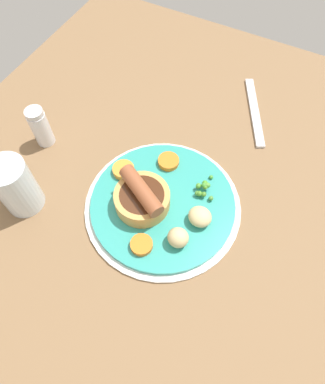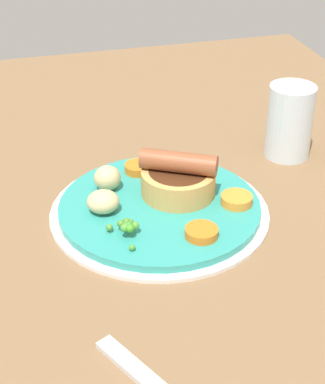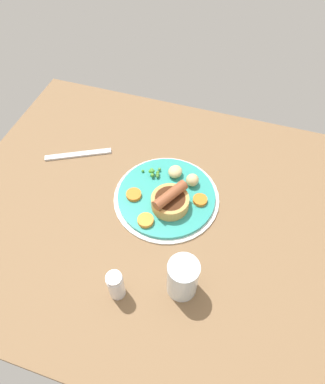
% 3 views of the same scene
% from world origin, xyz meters
% --- Properties ---
extents(dining_table, '(1.10, 0.80, 0.03)m').
position_xyz_m(dining_table, '(0.00, 0.00, 0.01)').
color(dining_table, brown).
rests_on(dining_table, ground).
extents(dinner_plate, '(0.26, 0.26, 0.01)m').
position_xyz_m(dinner_plate, '(0.04, -0.04, 0.04)').
color(dinner_plate, silver).
rests_on(dinner_plate, dining_table).
extents(sausage_pudding, '(0.09, 0.09, 0.06)m').
position_xyz_m(sausage_pudding, '(0.02, -0.02, 0.07)').
color(sausage_pudding, tan).
rests_on(sausage_pudding, dinner_plate).
extents(pea_pile, '(0.05, 0.04, 0.02)m').
position_xyz_m(pea_pile, '(0.09, -0.09, 0.05)').
color(pea_pile, '#439627').
rests_on(pea_pile, dinner_plate).
extents(potato_chunk_0, '(0.03, 0.03, 0.03)m').
position_xyz_m(potato_chunk_0, '(-0.01, -0.10, 0.06)').
color(potato_chunk_0, '#CCB77F').
rests_on(potato_chunk_0, dinner_plate).
extents(potato_chunk_1, '(0.04, 0.04, 0.03)m').
position_xyz_m(potato_chunk_1, '(0.04, -0.11, 0.06)').
color(potato_chunk_1, '#CCB77F').
rests_on(potato_chunk_1, dinner_plate).
extents(carrot_slice_0, '(0.05, 0.05, 0.01)m').
position_xyz_m(carrot_slice_0, '(0.12, -0.02, 0.05)').
color(carrot_slice_0, orange).
rests_on(carrot_slice_0, dinner_plate).
extents(carrot_slice_3, '(0.05, 0.05, 0.01)m').
position_xyz_m(carrot_slice_3, '(0.06, 0.04, 0.05)').
color(carrot_slice_3, orange).
rests_on(carrot_slice_3, dinner_plate).
extents(carrot_slice_5, '(0.05, 0.05, 0.01)m').
position_xyz_m(carrot_slice_5, '(-0.04, -0.05, 0.05)').
color(carrot_slice_5, orange).
rests_on(carrot_slice_5, dinner_plate).
extents(drinking_glass, '(0.06, 0.06, 0.10)m').
position_xyz_m(drinking_glass, '(-0.06, 0.17, 0.08)').
color(drinking_glass, silver).
rests_on(drinking_glass, dining_table).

